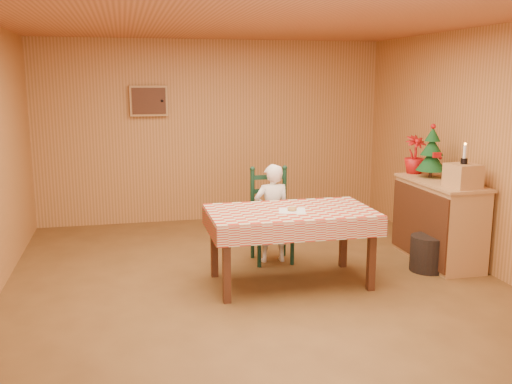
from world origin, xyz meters
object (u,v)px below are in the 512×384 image
at_px(dining_table, 291,218).
at_px(ladder_chair, 271,217).
at_px(shelf_unit, 438,221).
at_px(crate, 463,176).
at_px(storage_bin, 428,253).
at_px(seated_child, 272,213).
at_px(christmas_tree, 432,153).

xyz_separation_m(dining_table, ladder_chair, (0.00, 0.79, -0.18)).
relative_size(shelf_unit, crate, 4.13).
bearing_deg(storage_bin, crate, -20.81).
height_order(seated_child, storage_bin, seated_child).
bearing_deg(ladder_chair, seated_child, -90.00).
bearing_deg(seated_child, ladder_chair, -90.00).
height_order(crate, storage_bin, crate).
bearing_deg(ladder_chair, storage_bin, -25.49).
height_order(dining_table, christmas_tree, christmas_tree).
bearing_deg(crate, storage_bin, 159.19).
bearing_deg(crate, seated_child, 156.67).
bearing_deg(dining_table, christmas_tree, 17.30).
height_order(christmas_tree, storage_bin, christmas_tree).
relative_size(ladder_chair, shelf_unit, 0.87).
distance_m(dining_table, shelf_unit, 1.89).
bearing_deg(shelf_unit, crate, -88.77).
height_order(dining_table, shelf_unit, shelf_unit).
height_order(seated_child, crate, crate).
distance_m(ladder_chair, shelf_unit, 1.91).
distance_m(ladder_chair, christmas_tree, 2.00).
xyz_separation_m(shelf_unit, storage_bin, (-0.28, -0.29, -0.27)).
distance_m(dining_table, christmas_tree, 2.01).
relative_size(shelf_unit, storage_bin, 3.21).
distance_m(seated_child, christmas_tree, 1.97).
bearing_deg(seated_child, dining_table, 90.00).
relative_size(dining_table, storage_bin, 4.28).
distance_m(crate, storage_bin, 0.91).
relative_size(christmas_tree, storage_bin, 1.60).
height_order(dining_table, storage_bin, dining_table).
bearing_deg(storage_bin, dining_table, -178.64).
height_order(ladder_chair, crate, crate).
height_order(ladder_chair, christmas_tree, christmas_tree).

